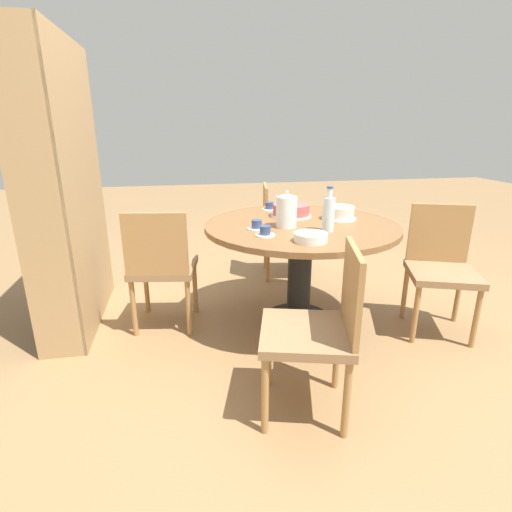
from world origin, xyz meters
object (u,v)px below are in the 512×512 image
Objects in this scene: coffee_pot at (286,211)px; water_bottle at (329,213)px; cup_b at (270,207)px; bookshelf at (69,196)px; cake_second at (339,213)px; chair_a at (441,265)px; cup_c at (265,232)px; chair_b at (280,228)px; cake_main at (291,211)px; chair_c at (162,265)px; chair_d at (319,327)px; cup_a at (257,226)px.

coffee_pot is 0.86× the size of water_bottle.
coffee_pot reaches higher than cup_b.
cake_second is (-0.27, -1.81, -0.13)m from bookshelf.
cup_c is (0.01, 1.20, 0.29)m from chair_a.
water_bottle is at bearing -170.18° from chair_b.
cake_second is 0.57m from cup_b.
cake_main is at bearing 14.31° from water_bottle.
chair_c and chair_d have the same top height.
cake_second is at bearing -134.61° from cup_b.
cup_c is (-0.03, 0.40, -0.09)m from water_bottle.
chair_b is at bearing -173.55° from chair_d.
cup_c is (-0.60, -1.21, -0.15)m from bookshelf.
cup_c is at bearing 165.54° from cup_b.
coffee_pot is 2.00× the size of cup_a.
chair_c is 0.45× the size of bookshelf.
coffee_pot is (0.19, 1.02, 0.37)m from chair_a.
water_bottle reaches higher than chair_d.
chair_a is 1.00× the size of chair_d.
chair_b is at bearing 13.09° from cake_second.
bookshelf reaches higher than cake_second.
cake_main is (0.48, 0.91, 0.31)m from chair_a.
water_bottle is 0.46m from cake_main.
cake_second is at bearing 169.23° from chair_d.
cake_main reaches higher than cup_b.
chair_d is at bearing -170.44° from cup_a.
cake_second is at bearing -70.72° from coffee_pot.
cup_c is (-0.33, 0.59, -0.02)m from cake_second.
cake_main is (0.13, -0.92, 0.31)m from chair_c.
bookshelf is 15.67× the size of cup_c.
chair_c is 3.60× the size of cake_second.
cup_a is 1.00× the size of cup_b.
water_bottle is 0.73m from cup_b.
cake_main is 2.42× the size of cup_a.
chair_a is 7.07× the size of cup_c.
chair_d is at bearing -169.88° from cup_c.
cake_second is 1.96× the size of cup_b.
chair_b is 1.77m from bookshelf.
cake_main is at bearing -44.47° from cup_a.
chair_a and chair_c have the same top height.
chair_a is at bearing -100.29° from coffee_pot.
coffee_pot is 0.82× the size of cake_main.
coffee_pot is 0.45m from cake_second.
cup_c is (-0.16, -0.02, 0.00)m from cup_a.
chair_a is 1.00× the size of chair_b.
chair_a and chair_b have the same top height.
cake_second is at bearing -74.84° from cup_a.
cup_b is (0.69, 0.22, -0.09)m from water_bottle.
cake_second reaches higher than cup_b.
chair_c is 0.95m from cup_b.
water_bottle reaches higher than cake_main.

